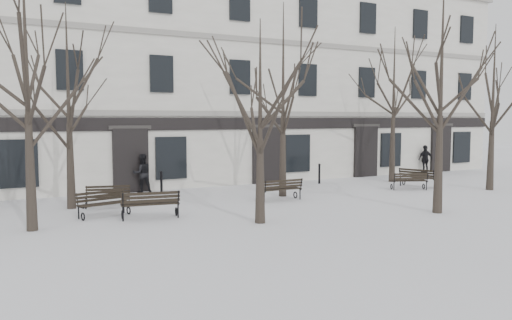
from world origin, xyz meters
TOP-DOWN VIEW (x-y plane):
  - ground at (0.00, 0.00)m, footprint 100.00×100.00m
  - building at (0.00, 12.96)m, footprint 40.40×10.20m
  - tree_0 at (-7.97, 1.45)m, footprint 5.80×5.80m
  - tree_1 at (-1.38, -0.69)m, footprint 4.52×4.52m
  - tree_2 at (5.05, -2.03)m, footprint 5.74×5.74m
  - tree_3 at (11.70, 0.99)m, footprint 5.38×5.38m
  - tree_4 at (-6.45, 4.80)m, footprint 5.28×5.28m
  - tree_5 at (2.07, 3.79)m, footprint 5.76×5.76m
  - tree_6 at (9.72, 5.42)m, footprint 5.67×5.67m
  - bench_0 at (-5.67, 2.71)m, footprint 1.82×1.04m
  - bench_1 at (-4.34, 1.55)m, footprint 1.98×0.96m
  - bench_2 at (8.31, 2.69)m, footprint 1.72×1.19m
  - bench_3 at (-5.19, 4.43)m, footprint 1.71×0.97m
  - bench_4 at (1.41, 2.79)m, footprint 1.81×0.68m
  - bench_5 at (9.41, 3.23)m, footprint 1.24×1.92m
  - bollard_a at (-2.38, 6.96)m, footprint 0.13×0.13m
  - bollard_b at (5.84, 6.53)m, footprint 0.13×0.13m
  - pedestrian_b at (-3.07, 7.61)m, footprint 0.86×0.67m
  - pedestrian_c at (14.44, 7.67)m, footprint 1.05×0.52m

SIDE VIEW (x-z plane):
  - ground at x=0.00m, z-range 0.00..0.00m
  - pedestrian_b at x=-3.07m, z-range -0.88..0.88m
  - pedestrian_c at x=14.44m, z-range -0.86..0.86m
  - bench_3 at x=-5.19m, z-range 0.04..0.86m
  - bench_2 at x=8.31m, z-range 0.04..0.87m
  - bench_0 at x=-5.67m, z-range 0.04..0.91m
  - bench_4 at x=1.41m, z-range 0.04..0.94m
  - bench_5 at x=9.41m, z-range 0.04..0.96m
  - bench_1 at x=-4.34m, z-range 0.04..1.00m
  - bollard_a at x=-2.38m, z-range 0.04..1.05m
  - bollard_b at x=5.84m, z-range 0.04..1.08m
  - tree_1 at x=-1.38m, z-range 0.81..7.26m
  - tree_4 at x=-6.45m, z-range 0.94..8.49m
  - tree_3 at x=11.70m, z-range 0.96..8.65m
  - tree_6 at x=9.72m, z-range 1.01..9.12m
  - tree_2 at x=5.05m, z-range 1.03..9.23m
  - tree_5 at x=2.07m, z-range 1.03..9.26m
  - tree_0 at x=-7.97m, z-range 1.04..9.32m
  - building at x=0.00m, z-range -0.18..11.22m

